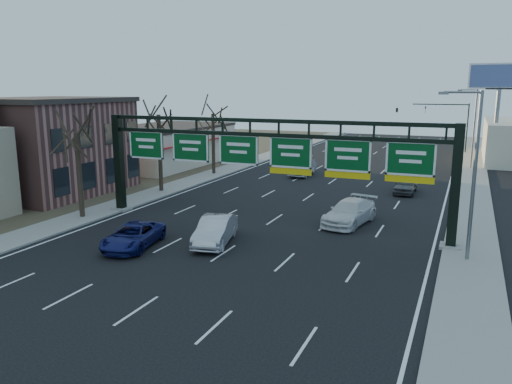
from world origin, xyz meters
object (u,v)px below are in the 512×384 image
at_px(sign_gantry, 266,158).
at_px(car_white_wagon, 350,212).
at_px(car_silver_sedan, 215,230).
at_px(car_blue_suv, 133,236).

xyz_separation_m(sign_gantry, car_white_wagon, (4.94, 2.95, -3.82)).
distance_m(car_silver_sedan, car_white_wagon, 9.85).
relative_size(sign_gantry, car_blue_suv, 4.97).
xyz_separation_m(car_blue_suv, car_silver_sedan, (4.08, 2.48, 0.12)).
bearing_deg(car_blue_suv, sign_gantry, 41.91).
height_order(sign_gantry, car_blue_suv, sign_gantry).
bearing_deg(sign_gantry, car_silver_sedan, -107.11).
relative_size(car_silver_sedan, car_white_wagon, 0.88).
height_order(car_blue_suv, car_white_wagon, car_white_wagon).
distance_m(sign_gantry, car_silver_sedan, 6.13).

